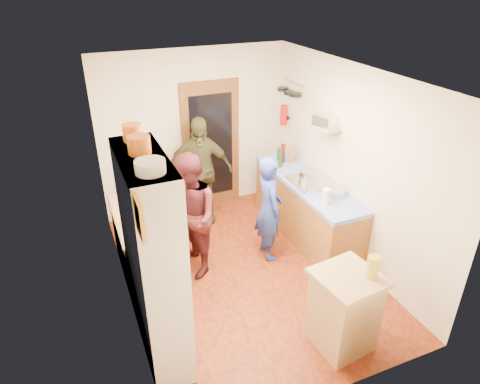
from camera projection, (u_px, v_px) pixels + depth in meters
floor at (245, 272)px, 5.72m from camera, size 3.00×4.00×0.02m
ceiling at (246, 74)px, 4.50m from camera, size 3.00×4.00×0.02m
wall_back at (195, 132)px, 6.75m from camera, size 3.00×0.02×2.60m
wall_front at (343, 288)px, 3.47m from camera, size 3.00×0.02×2.60m
wall_left at (116, 210)px, 4.59m from camera, size 0.02×4.00×2.60m
wall_right at (350, 165)px, 5.63m from camera, size 0.02×4.00×2.60m
door_frame at (211, 146)px, 6.92m from camera, size 0.95×0.06×2.10m
door_glass at (212, 146)px, 6.89m from camera, size 0.70×0.02×1.70m
hutch_body at (154, 262)px, 4.11m from camera, size 0.40×1.20×2.20m
hutch_top_shelf at (142, 158)px, 3.60m from camera, size 0.40×1.14×0.04m
plate_stack at (150, 167)px, 3.28m from camera, size 0.24×0.24×0.10m
orange_pot_a at (139, 145)px, 3.61m from camera, size 0.20×0.20×0.16m
orange_pot_b at (132, 133)px, 3.88m from camera, size 0.18×0.18×0.16m
left_counter_base at (145, 248)px, 5.47m from camera, size 0.60×1.40×0.85m
left_counter_top at (141, 218)px, 5.27m from camera, size 0.64×1.44×0.05m
toaster at (151, 224)px, 4.91m from camera, size 0.29×0.23×0.20m
kettle at (139, 218)px, 5.05m from camera, size 0.19×0.19×0.17m
orange_bowl at (145, 206)px, 5.38m from camera, size 0.23×0.23×0.09m
chopping_board at (134, 195)px, 5.71m from camera, size 0.31×0.23×0.02m
right_counter_base at (306, 210)px, 6.34m from camera, size 0.60×2.20×0.84m
right_counter_top at (308, 183)px, 6.13m from camera, size 0.62×2.22×0.06m
hob at (311, 182)px, 6.05m from camera, size 0.55×0.58×0.04m
pot_on_hob at (306, 175)px, 6.04m from camera, size 0.20×0.20×0.13m
bottle_a at (280, 158)px, 6.49m from camera, size 0.09×0.09×0.30m
bottle_b at (283, 153)px, 6.65m from camera, size 0.08×0.08×0.29m
bottle_c at (292, 153)px, 6.65m from camera, size 0.09×0.09×0.30m
paper_towel at (326, 197)px, 5.46m from camera, size 0.12×0.12×0.22m
mixing_bowl at (335, 192)px, 5.70m from camera, size 0.28×0.28×0.10m
island_base at (343, 312)px, 4.44m from camera, size 0.61×0.61×0.86m
island_top at (349, 278)px, 4.23m from camera, size 0.69×0.69×0.05m
cutting_board at (341, 276)px, 4.24m from camera, size 0.38×0.32×0.02m
oil_jar at (373, 267)px, 4.15m from camera, size 0.13×0.13×0.24m
pan_rail at (294, 83)px, 6.51m from camera, size 0.02×0.65×0.02m
pan_hang_a at (295, 95)px, 6.40m from camera, size 0.18×0.18×0.05m
pan_hang_b at (289, 93)px, 6.58m from camera, size 0.16×0.16×0.05m
pan_hang_c at (283, 89)px, 6.74m from camera, size 0.17×0.17×0.05m
wall_shelf at (325, 127)px, 5.76m from camera, size 0.26×0.42×0.03m
radio at (326, 121)px, 5.72m from camera, size 0.28×0.34×0.15m
ext_bracket at (287, 118)px, 6.93m from camera, size 0.06×0.10×0.04m
fire_extinguisher at (284, 115)px, 6.89m from camera, size 0.11×0.11×0.32m
picture_frame at (139, 218)px, 2.99m from camera, size 0.03×0.25×0.30m
person_hob at (271, 209)px, 5.72m from camera, size 0.40×0.57×1.49m
person_left at (191, 215)px, 5.41m from camera, size 0.69×0.86×1.66m
person_back at (200, 171)px, 6.52m from camera, size 1.08×0.67×1.71m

